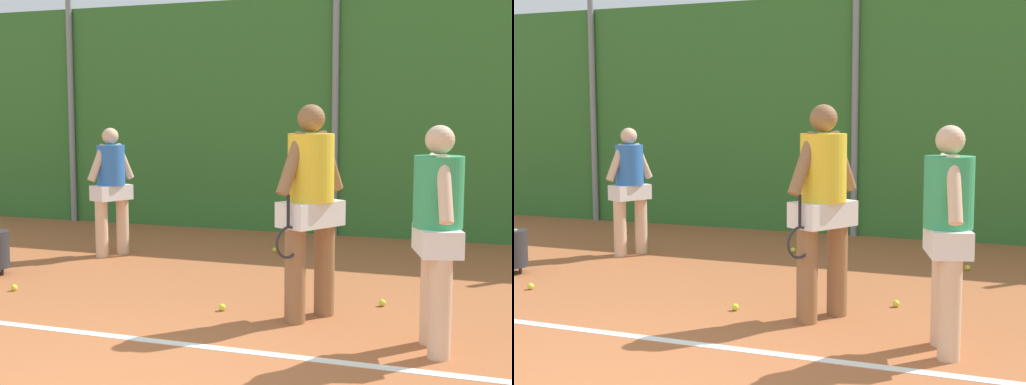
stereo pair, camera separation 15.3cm
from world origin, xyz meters
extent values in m
plane|color=#A85B33|center=(0.00, 2.09, 0.00)|extent=(27.83, 27.83, 0.00)
cube|color=#33702D|center=(0.00, 7.08, 1.78)|extent=(15.72, 0.25, 3.56)
cylinder|color=gray|center=(-4.53, 6.91, 1.94)|extent=(0.10, 0.10, 3.88)
cylinder|color=gray|center=(0.00, 6.91, 1.94)|extent=(0.10, 0.10, 3.88)
cube|color=white|center=(0.00, 1.54, 0.00)|extent=(11.49, 0.10, 0.01)
cylinder|color=beige|center=(1.87, 2.21, 0.38)|extent=(0.17, 0.17, 0.76)
cylinder|color=beige|center=(1.96, 1.88, 0.38)|extent=(0.17, 0.17, 0.76)
cube|color=white|center=(1.92, 2.04, 0.86)|extent=(0.43, 0.57, 0.20)
cylinder|color=#339E60|center=(1.92, 2.04, 1.24)|extent=(0.37, 0.37, 0.54)
sphere|color=beige|center=(1.92, 2.04, 1.63)|extent=(0.22, 0.22, 0.22)
cylinder|color=beige|center=(1.86, 2.25, 1.28)|extent=(0.16, 0.30, 0.51)
cylinder|color=beige|center=(1.98, 1.84, 1.28)|extent=(0.16, 0.30, 0.51)
cylinder|color=#8C603D|center=(0.87, 2.74, 0.42)|extent=(0.19, 0.19, 0.84)
cylinder|color=#8C603D|center=(0.69, 2.41, 0.42)|extent=(0.19, 0.19, 0.84)
cube|color=white|center=(0.78, 2.57, 0.95)|extent=(0.56, 0.65, 0.22)
cylinder|color=yellow|center=(0.78, 2.57, 1.36)|extent=(0.41, 0.41, 0.59)
sphere|color=#8C603D|center=(0.78, 2.57, 1.79)|extent=(0.24, 0.24, 0.24)
cylinder|color=#8C603D|center=(0.90, 2.78, 1.40)|extent=(0.23, 0.31, 0.57)
cylinder|color=#8C603D|center=(0.67, 2.37, 1.40)|extent=(0.23, 0.31, 0.57)
cylinder|color=black|center=(0.67, 2.27, 1.01)|extent=(0.03, 0.03, 0.28)
torus|color=#26262B|center=(0.67, 2.27, 0.74)|extent=(0.16, 0.26, 0.28)
cylinder|color=beige|center=(-2.44, 4.37, 0.36)|extent=(0.16, 0.16, 0.72)
cylinder|color=beige|center=(-2.30, 4.66, 0.36)|extent=(0.16, 0.16, 0.72)
cube|color=white|center=(-2.37, 4.51, 0.82)|extent=(0.46, 0.56, 0.19)
cylinder|color=blue|center=(-2.37, 4.51, 1.17)|extent=(0.35, 0.35, 0.51)
sphere|color=beige|center=(-2.37, 4.51, 1.54)|extent=(0.21, 0.21, 0.21)
cylinder|color=beige|center=(-2.46, 4.33, 1.21)|extent=(0.18, 0.27, 0.49)
cylinder|color=beige|center=(-2.29, 4.70, 1.21)|extent=(0.18, 0.27, 0.49)
cylinder|color=#2D2D33|center=(-2.95, 3.08, 0.04)|extent=(0.02, 0.02, 0.08)
cylinder|color=#2D2D33|center=(-3.07, 3.21, 0.04)|extent=(0.02, 0.02, 0.08)
sphere|color=#CCDB33|center=(-3.03, 3.11, 0.48)|extent=(0.07, 0.07, 0.07)
sphere|color=#CCDB33|center=(1.82, 5.06, 0.03)|extent=(0.07, 0.07, 0.07)
sphere|color=#CCDB33|center=(-3.37, 5.96, 0.03)|extent=(0.07, 0.07, 0.07)
sphere|color=#CCDB33|center=(-0.05, 2.54, 0.03)|extent=(0.07, 0.07, 0.07)
sphere|color=#CCDB33|center=(-2.37, 2.53, 0.03)|extent=(0.07, 0.07, 0.07)
sphere|color=#CCDB33|center=(-0.44, 5.38, 0.03)|extent=(0.07, 0.07, 0.07)
sphere|color=#CCDB33|center=(1.33, 3.19, 0.03)|extent=(0.07, 0.07, 0.07)
camera|label=1|loc=(2.37, -3.44, 1.82)|focal=49.87mm
camera|label=2|loc=(2.51, -3.39, 1.82)|focal=49.87mm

